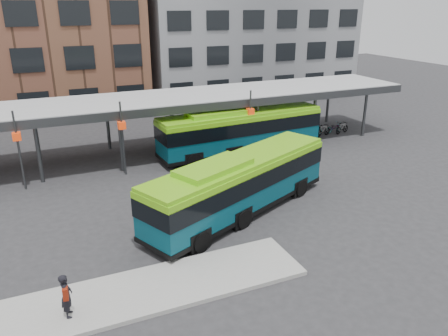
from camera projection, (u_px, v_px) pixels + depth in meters
The scene contains 8 objects.
ground at pixel (229, 233), 21.24m from camera, with size 120.00×120.00×0.00m, color #28282B.
boarding_island at pixel (130, 295), 16.57m from camera, with size 14.00×3.00×0.18m, color gray.
canopy at pixel (154, 102), 30.83m from camera, with size 40.00×6.53×4.80m.
building_grey at pixel (242, 6), 51.05m from camera, with size 24.00×14.00×20.00m, color slate.
bus_front at pixel (240, 183), 22.62m from camera, with size 11.90×7.20×3.28m.
bus_rear at pixel (240, 130), 31.78m from camera, with size 12.51×3.43×3.41m.
pedestrian at pixel (66, 295), 15.07m from camera, with size 0.46×0.67×1.67m.
bike_rack at pixel (314, 131), 36.37m from camera, with size 6.62×1.54×0.98m.
Camera 1 is at (-7.73, -17.05, 10.52)m, focal length 35.00 mm.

